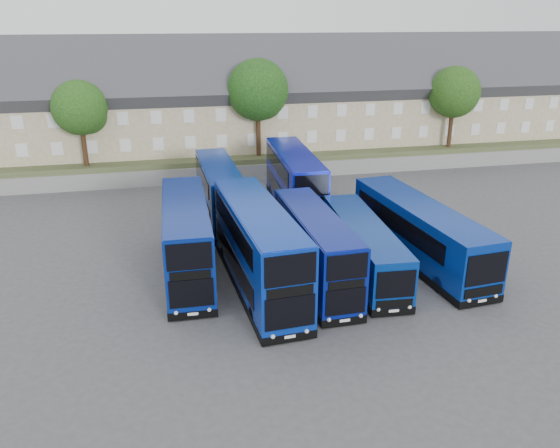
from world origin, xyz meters
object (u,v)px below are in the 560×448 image
(coach_east_a, at_px, (363,248))
(tree_far, at_px, (472,81))
(dd_front_left, at_px, (187,240))
(dd_front_mid, at_px, (258,250))
(tree_mid, at_px, (259,92))
(tree_west, at_px, (82,110))
(tree_east, at_px, (455,94))

(coach_east_a, bearing_deg, tree_far, 54.46)
(dd_front_left, relative_size, dd_front_mid, 0.92)
(dd_front_left, bearing_deg, tree_mid, 69.46)
(dd_front_mid, bearing_deg, coach_east_a, 3.04)
(tree_west, relative_size, tree_mid, 0.83)
(dd_front_mid, relative_size, coach_east_a, 1.08)
(tree_east, relative_size, tree_far, 0.94)
(tree_west, xyz_separation_m, tree_east, (36.00, 0.00, 0.34))
(coach_east_a, xyz_separation_m, tree_far, (23.76, 29.26, 6.20))
(dd_front_mid, height_order, coach_east_a, dd_front_mid)
(dd_front_left, distance_m, tree_mid, 23.20)
(dd_front_left, height_order, tree_east, tree_east)
(coach_east_a, xyz_separation_m, tree_east, (17.76, 22.26, 5.86))
(coach_east_a, relative_size, tree_west, 1.51)
(tree_mid, height_order, tree_east, tree_mid)
(dd_front_mid, xyz_separation_m, tree_east, (24.40, 23.08, 4.99))
(tree_west, bearing_deg, dd_front_mid, -63.32)
(dd_front_left, distance_m, dd_front_mid, 4.73)
(tree_mid, relative_size, tree_east, 1.12)
(dd_front_left, relative_size, tree_east, 1.40)
(coach_east_a, xyz_separation_m, tree_west, (-18.24, 22.26, 5.52))
(dd_front_left, distance_m, tree_east, 35.23)
(coach_east_a, distance_m, tree_far, 38.20)
(tree_west, height_order, tree_east, tree_east)
(tree_far, bearing_deg, tree_mid, -165.96)
(coach_east_a, distance_m, tree_west, 29.30)
(dd_front_mid, height_order, tree_west, tree_west)
(tree_east, height_order, tree_far, tree_far)
(tree_mid, distance_m, tree_east, 20.02)
(tree_west, xyz_separation_m, tree_far, (42.00, 7.00, 0.68))
(dd_front_left, relative_size, tree_far, 1.32)
(dd_front_left, relative_size, tree_mid, 1.24)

